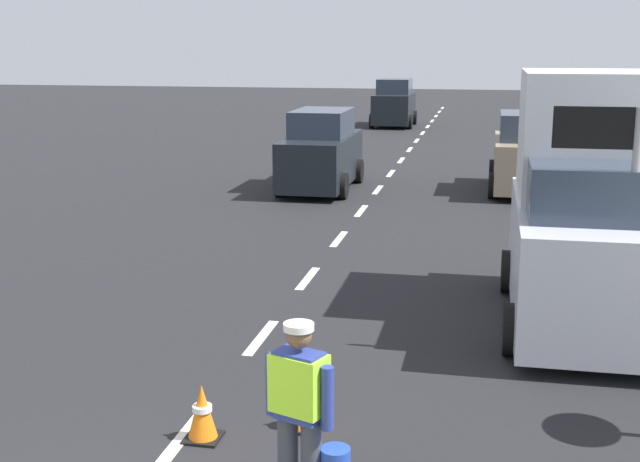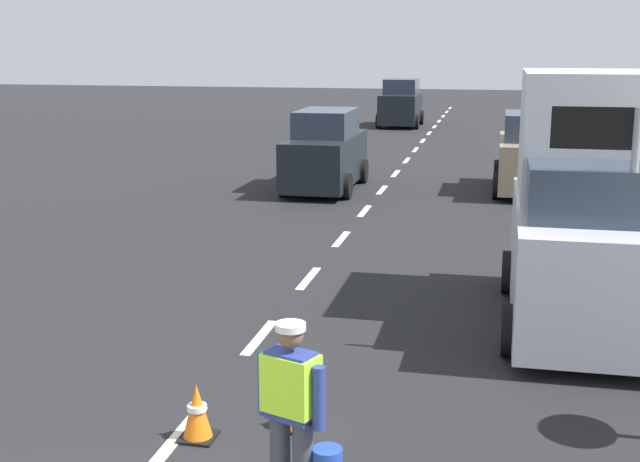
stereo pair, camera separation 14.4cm
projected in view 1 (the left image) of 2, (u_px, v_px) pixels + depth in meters
The scene contains 10 objects.
ground_plane at pixel (392, 172), 26.08m from camera, with size 96.00×96.00×0.00m, color black.
lane_center_line at pixel (405, 155), 30.09m from camera, with size 0.14×46.40×0.01m.
road_worker at pixel (302, 407), 7.10m from camera, with size 0.76×0.42×1.67m.
lane_direction_sign at pixel (614, 174), 10.02m from camera, with size 1.16×0.11×3.20m.
traffic_cone_near at pixel (202, 412), 8.47m from camera, with size 0.36×0.36×0.59m.
traffic_cone_far at pixel (302, 404), 8.72m from camera, with size 0.36×0.36×0.56m.
delivery_truck at pixel (584, 211), 11.88m from camera, with size 2.16×4.60×3.54m.
car_oncoming_third at pixel (394, 104), 40.17m from camera, with size 1.99×3.83×2.25m.
car_parked_far at pixel (529, 155), 22.45m from camera, with size 2.07×4.01×2.13m.
car_oncoming_second at pixel (321, 153), 22.85m from camera, with size 1.88×4.25×2.16m.
Camera 1 is at (2.94, -4.77, 3.94)m, focal length 47.15 mm.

